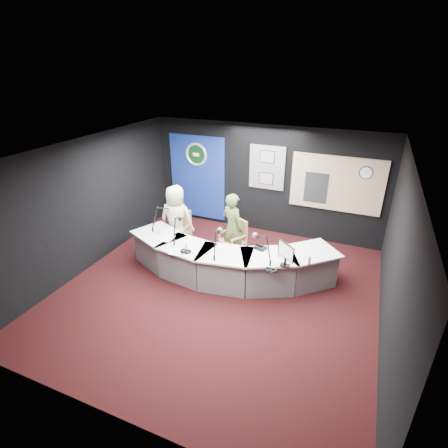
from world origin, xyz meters
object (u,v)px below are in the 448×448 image
at_px(broadcast_desk, 226,261).
at_px(person_man, 176,219).
at_px(armchair_left, 177,230).
at_px(person_woman, 233,227).
at_px(armchair_right, 232,242).

relative_size(broadcast_desk, person_man, 2.74).
distance_m(armchair_left, person_woman, 1.39).
distance_m(broadcast_desk, armchair_right, 0.75).
distance_m(broadcast_desk, armchair_left, 1.62).
xyz_separation_m(armchair_right, person_woman, (0.00, 0.00, 0.37)).
distance_m(broadcast_desk, person_man, 1.67).
bearing_deg(broadcast_desk, person_woman, 101.24).
distance_m(armchair_left, armchair_right, 1.37).
bearing_deg(broadcast_desk, armchair_right, 101.24).
bearing_deg(armchair_right, armchair_left, -143.37).
bearing_deg(person_woman, broadcast_desk, 125.12).
height_order(broadcast_desk, armchair_left, armchair_left).
distance_m(broadcast_desk, person_woman, 0.86).
relative_size(armchair_left, person_woman, 0.66).
relative_size(person_man, person_woman, 1.02).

